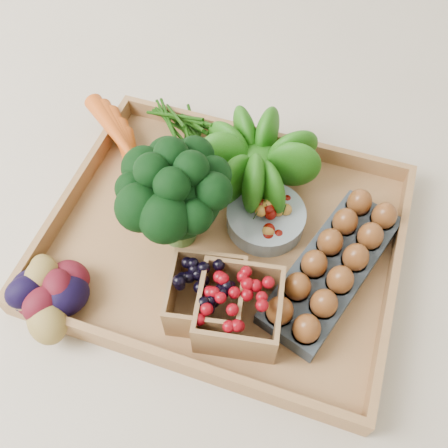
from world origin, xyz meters
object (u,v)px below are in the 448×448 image
(cherry_bowl, at_px, (266,218))
(tray, at_px, (224,241))
(broccoli, at_px, (177,210))
(egg_carton, at_px, (332,269))

(cherry_bowl, bearing_deg, tray, -138.03)
(tray, bearing_deg, broccoli, -168.66)
(tray, distance_m, cherry_bowl, 0.08)
(cherry_bowl, xyz_separation_m, egg_carton, (0.12, -0.06, -0.00))
(broccoli, distance_m, cherry_bowl, 0.15)
(tray, xyz_separation_m, egg_carton, (0.18, -0.01, 0.02))
(broccoli, bearing_deg, cherry_bowl, 26.91)
(tray, xyz_separation_m, cherry_bowl, (0.06, 0.05, 0.02))
(tray, relative_size, broccoli, 3.08)
(tray, relative_size, egg_carton, 1.96)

